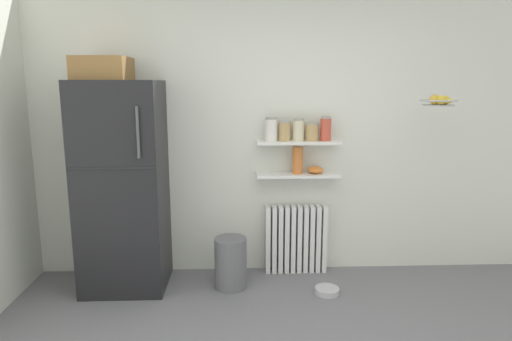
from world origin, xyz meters
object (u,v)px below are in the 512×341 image
object	(u,v)px
vase	(297,160)
hanging_fruit_basket	(439,101)
storage_jar_3	(312,132)
shelf_bowl	(315,170)
refrigerator	(122,182)
storage_jar_2	(298,130)
storage_jar_0	(271,129)
storage_jar_1	(285,131)
pet_food_bowl	(327,291)
trash_bin	(231,263)
storage_jar_4	(326,129)
radiator	(296,239)

from	to	relation	value
vase	hanging_fruit_basket	distance (m)	1.29
storage_jar_3	shelf_bowl	distance (m)	0.35
storage_jar_3	hanging_fruit_basket	world-z (taller)	hanging_fruit_basket
refrigerator	storage_jar_2	world-z (taller)	refrigerator
shelf_bowl	refrigerator	bearing A→B (deg)	-173.23
storage_jar_2	vase	world-z (taller)	storage_jar_2
storage_jar_0	storage_jar_3	world-z (taller)	storage_jar_0
storage_jar_1	pet_food_bowl	bearing A→B (deg)	-53.29
storage_jar_3	trash_bin	distance (m)	1.37
hanging_fruit_basket	vase	bearing A→B (deg)	164.34
storage_jar_4	trash_bin	distance (m)	1.46
refrigerator	pet_food_bowl	world-z (taller)	refrigerator
storage_jar_1	vase	xyz separation A→B (m)	(0.12, -0.00, -0.27)
storage_jar_3	shelf_bowl	size ratio (longest dim) A/B	1.13
shelf_bowl	hanging_fruit_basket	distance (m)	1.19
storage_jar_2	storage_jar_3	bearing A→B (deg)	0.00
vase	trash_bin	xyz separation A→B (m)	(-0.61, -0.29, -0.86)
shelf_bowl	hanging_fruit_basket	xyz separation A→B (m)	(0.96, -0.32, 0.63)
storage_jar_2	pet_food_bowl	bearing A→B (deg)	-64.78
shelf_bowl	pet_food_bowl	xyz separation A→B (m)	(0.05, -0.45, -0.97)
storage_jar_2	vase	bearing A→B (deg)	180.00
storage_jar_4	shelf_bowl	size ratio (longest dim) A/B	1.48
hanging_fruit_basket	storage_jar_3	bearing A→B (deg)	162.47
storage_jar_0	shelf_bowl	distance (m)	0.55
storage_jar_0	vase	bearing A→B (deg)	0.00
storage_jar_4	trash_bin	bearing A→B (deg)	-161.60
storage_jar_2	shelf_bowl	bearing A→B (deg)	0.00
storage_jar_1	storage_jar_4	xyz separation A→B (m)	(0.37, -0.00, 0.02)
refrigerator	storage_jar_3	bearing A→B (deg)	6.93
storage_jar_0	storage_jar_3	xyz separation A→B (m)	(0.37, 0.00, -0.02)
refrigerator	storage_jar_0	distance (m)	1.38
storage_jar_1	pet_food_bowl	size ratio (longest dim) A/B	0.87
storage_jar_0	hanging_fruit_basket	bearing A→B (deg)	-12.98
refrigerator	radiator	size ratio (longest dim) A/B	3.08
refrigerator	storage_jar_2	bearing A→B (deg)	7.48
storage_jar_0	storage_jar_2	size ratio (longest dim) A/B	1.06
radiator	vase	size ratio (longest dim) A/B	2.62
storage_jar_2	hanging_fruit_basket	distance (m)	1.19
storage_jar_4	storage_jar_3	bearing A→B (deg)	180.00
storage_jar_0	storage_jar_1	distance (m)	0.12
radiator	storage_jar_3	size ratio (longest dim) A/B	3.87
radiator	storage_jar_4	distance (m)	1.08
refrigerator	storage_jar_3	size ratio (longest dim) A/B	11.89
storage_jar_4	hanging_fruit_basket	world-z (taller)	hanging_fruit_basket
refrigerator	storage_jar_1	distance (m)	1.49
vase	pet_food_bowl	bearing A→B (deg)	-64.47
radiator	trash_bin	size ratio (longest dim) A/B	1.43
radiator	vase	bearing A→B (deg)	-95.60
storage_jar_0	storage_jar_3	size ratio (longest dim) A/B	1.29
storage_jar_0	pet_food_bowl	world-z (taller)	storage_jar_0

